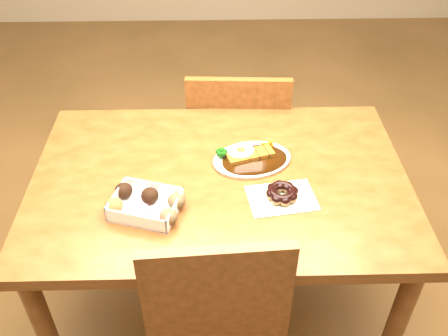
{
  "coord_description": "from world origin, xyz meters",
  "views": [
    {
      "loc": [
        -0.02,
        -1.21,
        1.78
      ],
      "look_at": [
        0.01,
        -0.03,
        0.81
      ],
      "focal_mm": 40.0,
      "sensor_mm": 36.0,
      "label": 1
    }
  ],
  "objects_px": {
    "donut_box": "(146,204)",
    "chair_far": "(237,144)",
    "table": "(220,199)",
    "katsu_curry_plate": "(250,158)",
    "pon_de_ring": "(282,193)"
  },
  "relations": [
    {
      "from": "table",
      "to": "chair_far",
      "type": "relative_size",
      "value": 1.38
    },
    {
      "from": "table",
      "to": "katsu_curry_plate",
      "type": "relative_size",
      "value": 4.11
    },
    {
      "from": "katsu_curry_plate",
      "to": "donut_box",
      "type": "distance_m",
      "value": 0.4
    },
    {
      "from": "katsu_curry_plate",
      "to": "donut_box",
      "type": "height_order",
      "value": "donut_box"
    },
    {
      "from": "donut_box",
      "to": "chair_far",
      "type": "bearing_deg",
      "value": 66.02
    },
    {
      "from": "table",
      "to": "pon_de_ring",
      "type": "height_order",
      "value": "pon_de_ring"
    },
    {
      "from": "chair_far",
      "to": "katsu_curry_plate",
      "type": "height_order",
      "value": "chair_far"
    },
    {
      "from": "katsu_curry_plate",
      "to": "pon_de_ring",
      "type": "height_order",
      "value": "katsu_curry_plate"
    },
    {
      "from": "donut_box",
      "to": "pon_de_ring",
      "type": "xyz_separation_m",
      "value": [
        0.41,
        0.04,
        -0.01
      ]
    },
    {
      "from": "chair_far",
      "to": "pon_de_ring",
      "type": "height_order",
      "value": "chair_far"
    },
    {
      "from": "table",
      "to": "donut_box",
      "type": "xyz_separation_m",
      "value": [
        -0.22,
        -0.15,
        0.13
      ]
    },
    {
      "from": "chair_far",
      "to": "pon_de_ring",
      "type": "distance_m",
      "value": 0.71
    },
    {
      "from": "katsu_curry_plate",
      "to": "donut_box",
      "type": "bearing_deg",
      "value": -144.71
    },
    {
      "from": "table",
      "to": "katsu_curry_plate",
      "type": "bearing_deg",
      "value": 37.62
    },
    {
      "from": "donut_box",
      "to": "pon_de_ring",
      "type": "height_order",
      "value": "donut_box"
    }
  ]
}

